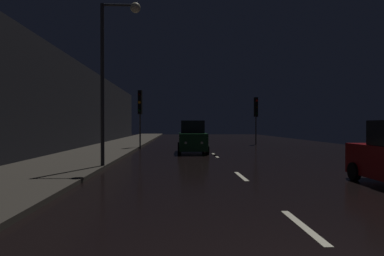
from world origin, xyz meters
name	(u,v)px	position (x,y,z in m)	size (l,w,h in m)	color
ground	(206,148)	(0.00, 24.50, -0.01)	(27.64, 84.00, 0.02)	black
sidewalk_left	(112,148)	(-7.62, 24.50, 0.07)	(4.40, 84.00, 0.15)	#38332B
building_facade_left	(65,104)	(-10.22, 21.00, 3.35)	(0.80, 63.00, 6.71)	black
lane_centerline	(230,167)	(0.00, 11.98, 0.01)	(0.16, 17.50, 0.01)	beige
traffic_light_far_left	(140,107)	(-5.32, 24.13, 3.36)	(0.35, 0.48, 4.65)	#38383A
traffic_light_far_right	(256,110)	(5.32, 29.90, 3.32)	(0.37, 0.48, 4.60)	#38383A
streetlamp_overhead	(113,58)	(-5.06, 11.47, 4.72)	(1.70, 0.44, 7.11)	#2D2D30
car_approaching_headlights	(192,138)	(-1.33, 20.02, 1.00)	(2.00, 4.33, 2.18)	#0F3819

